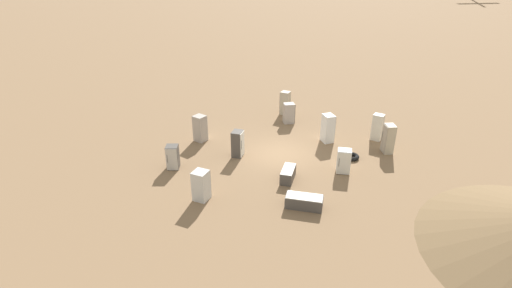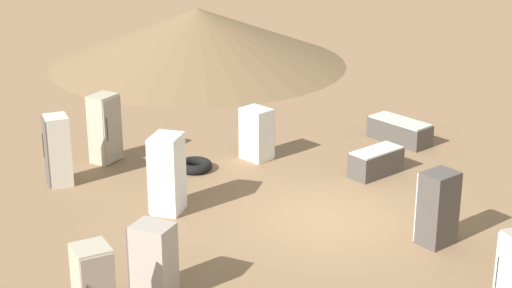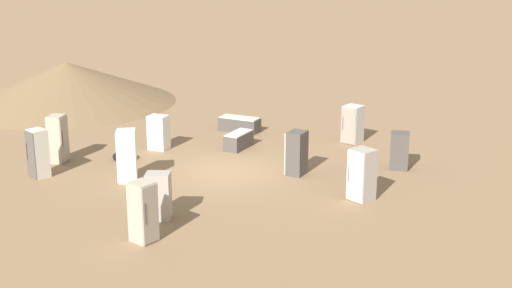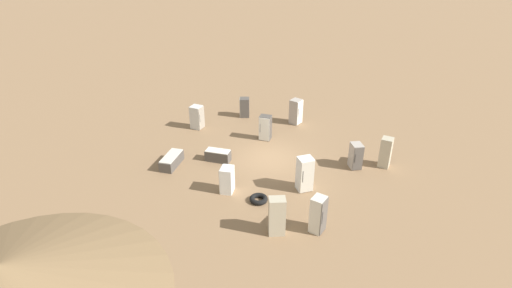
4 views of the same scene
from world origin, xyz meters
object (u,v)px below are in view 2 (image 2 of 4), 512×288
object	(u,v)px
discarded_fridge_1	(257,134)
discarded_fridge_3	(153,260)
discarded_fridge_2	(105,128)
discarded_fridge_11	(167,174)
discarded_fridge_4	(376,162)
discarded_fridge_0	(400,131)
discarded_fridge_5	(437,208)
discarded_fridge_9	(57,150)
scrap_tire	(195,166)

from	to	relation	value
discarded_fridge_1	discarded_fridge_3	distance (m)	7.60
discarded_fridge_1	discarded_fridge_2	xyz separation A→B (m)	(3.53, 2.02, 0.22)
discarded_fridge_11	discarded_fridge_4	bearing A→B (deg)	-50.28
discarded_fridge_0	discarded_fridge_5	world-z (taller)	discarded_fridge_5
discarded_fridge_11	discarded_fridge_9	bearing A→B (deg)	76.05
discarded_fridge_3	discarded_fridge_1	bearing A→B (deg)	9.98
discarded_fridge_1	scrap_tire	bearing A→B (deg)	-106.81
discarded_fridge_11	discarded_fridge_3	bearing A→B (deg)	-162.44
discarded_fridge_0	discarded_fridge_5	distance (m)	6.48
discarded_fridge_9	discarded_fridge_3	bearing A→B (deg)	-173.55
discarded_fridge_0	discarded_fridge_11	size ratio (longest dim) A/B	1.05
discarded_fridge_0	discarded_fridge_11	bearing A→B (deg)	175.79
discarded_fridge_11	discarded_fridge_5	bearing A→B (deg)	-89.76
discarded_fridge_0	discarded_fridge_9	size ratio (longest dim) A/B	1.10
discarded_fridge_2	discarded_fridge_9	bearing A→B (deg)	0.82
discarded_fridge_1	discarded_fridge_9	distance (m)	5.30
discarded_fridge_0	discarded_fridge_5	xyz separation A→B (m)	(-2.72, 5.85, 0.50)
discarded_fridge_4	discarded_fridge_5	world-z (taller)	discarded_fridge_5
discarded_fridge_1	discarded_fridge_3	bearing A→B (deg)	-59.75
discarded_fridge_1	discarded_fridge_9	bearing A→B (deg)	-114.90
discarded_fridge_3	discarded_fridge_9	bearing A→B (deg)	53.52
discarded_fridge_1	discarded_fridge_4	bearing A→B (deg)	24.60
discarded_fridge_11	discarded_fridge_0	bearing A→B (deg)	-36.34
discarded_fridge_1	discarded_fridge_2	size ratio (longest dim) A/B	0.77
discarded_fridge_4	discarded_fridge_5	bearing A→B (deg)	-28.92
discarded_fridge_4	discarded_fridge_0	bearing A→B (deg)	118.24
discarded_fridge_3	discarded_fridge_5	world-z (taller)	discarded_fridge_5
discarded_fridge_3	discarded_fridge_4	world-z (taller)	discarded_fridge_3
discarded_fridge_3	discarded_fridge_9	world-z (taller)	discarded_fridge_9
discarded_fridge_4	discarded_fridge_11	distance (m)	5.69
scrap_tire	discarded_fridge_4	bearing A→B (deg)	-156.51
discarded_fridge_1	discarded_fridge_4	size ratio (longest dim) A/B	0.89
discarded_fridge_1	discarded_fridge_11	size ratio (longest dim) A/B	0.76
discarded_fridge_3	discarded_fridge_0	bearing A→B (deg)	-9.91
discarded_fridge_9	discarded_fridge_5	bearing A→B (deg)	-132.64
discarded_fridge_2	discarded_fridge_9	world-z (taller)	discarded_fridge_2
scrap_tire	discarded_fridge_5	bearing A→B (deg)	169.37
discarded_fridge_2	discarded_fridge_9	xyz separation A→B (m)	(0.09, 1.85, -0.03)
discarded_fridge_2	scrap_tire	xyz separation A→B (m)	(-2.47, -0.50, -0.80)
discarded_fridge_9	discarded_fridge_1	bearing A→B (deg)	-92.24
discarded_fridge_3	scrap_tire	size ratio (longest dim) A/B	1.60
discarded_fridge_5	discarded_fridge_2	bearing A→B (deg)	109.41
scrap_tire	discarded_fridge_3	bearing A→B (deg)	114.14
discarded_fridge_3	discarded_fridge_9	distance (m)	6.31
discarded_fridge_3	discarded_fridge_11	size ratio (longest dim) A/B	0.79
discarded_fridge_2	scrap_tire	distance (m)	2.64
discarded_fridge_3	discarded_fridge_4	distance (m)	7.99
discarded_fridge_4	discarded_fridge_3	bearing A→B (deg)	-79.20
discarded_fridge_0	discarded_fridge_2	xyz separation A→B (m)	(6.56, 5.07, 0.60)
discarded_fridge_5	discarded_fridge_11	distance (m)	6.17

